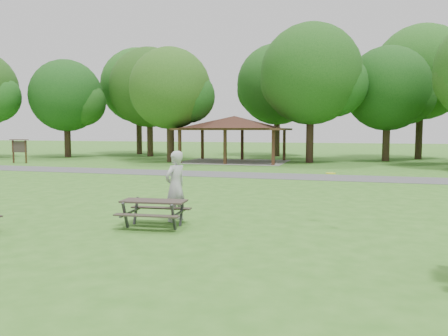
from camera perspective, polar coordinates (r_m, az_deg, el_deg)
ground at (r=12.06m, az=-10.06°, el=-7.65°), size 160.00×160.00×0.00m
asphalt_path at (r=25.22m, az=4.23°, el=-0.96°), size 120.00×3.20×0.02m
pavilion at (r=35.75m, az=1.36°, el=5.70°), size 8.60×7.01×3.76m
notice_board at (r=38.13m, az=-25.17°, el=2.55°), size 1.60×0.30×1.88m
tree_row_b at (r=44.66m, az=-19.80°, el=8.61°), size 7.14×6.80×9.28m
tree_row_c at (r=44.13m, az=-9.59°, el=10.02°), size 8.19×7.80×10.67m
tree_row_d at (r=36.10m, az=-6.93°, el=9.96°), size 6.93×6.60×9.27m
tree_row_e at (r=35.93m, az=11.44°, el=11.55°), size 8.40×8.00×11.02m
tree_row_f at (r=39.28m, az=20.72°, el=9.38°), size 7.35×7.00×9.55m
tree_deep_a at (r=48.63m, az=-11.00°, el=10.23°), size 8.40×8.00×11.38m
tree_deep_b at (r=44.34m, az=7.12°, el=10.48°), size 8.40×8.00×11.13m
tree_deep_c at (r=43.22m, az=24.50°, el=10.96°), size 8.82×8.40×11.90m
picnic_table_middle at (r=11.99m, az=-9.14°, el=-5.00°), size 1.86×1.55×0.75m
frisbee_in_flight at (r=12.34m, az=13.77°, el=-0.67°), size 0.34×0.34×0.02m
frisbee_thrower at (r=12.59m, az=-6.36°, el=-2.37°), size 0.72×0.87×2.03m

